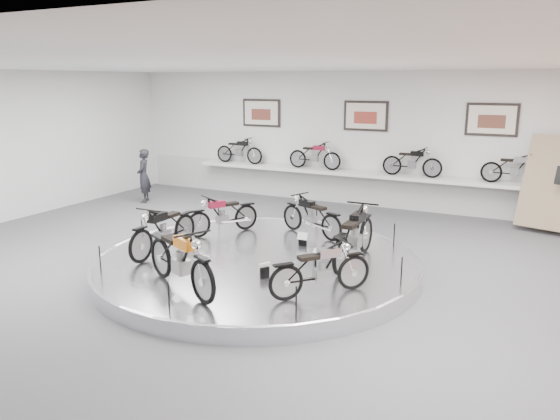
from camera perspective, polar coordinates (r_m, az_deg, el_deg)
The scene contains 21 objects.
floor at distance 10.73m, azimuth -3.20°, elevation -6.90°, with size 16.00×16.00×0.00m, color #515153.
ceiling at distance 10.07m, azimuth -3.50°, elevation 14.98°, with size 16.00×16.00×0.00m, color white.
wall_back at distance 16.59m, azimuth 8.90°, elevation 7.28°, with size 16.00×16.00×0.00m, color silver.
dado_band at distance 16.78m, azimuth 8.70°, elevation 2.35°, with size 15.68×0.04×1.10m, color #BCBCBA.
display_platform at distance 10.92m, azimuth -2.42°, elevation -5.68°, with size 6.40×6.40×0.30m, color silver.
platform_rim at distance 10.88m, azimuth -2.43°, elevation -5.08°, with size 6.40×6.40×0.10m, color #B2B2BA.
shelf at distance 16.44m, azimuth 8.45°, elevation 3.72°, with size 11.00×0.55×0.10m, color silver.
poster_left at distance 17.88m, azimuth -1.96°, elevation 10.11°, with size 1.35×0.06×0.88m, color silver.
poster_center at distance 16.49m, azimuth 8.94°, elevation 9.68°, with size 1.35×0.06×0.88m, color silver.
poster_right at distance 15.78m, azimuth 21.26°, elevation 8.79°, with size 1.35×0.06×0.88m, color silver.
shelf_bike_a at distance 18.11m, azimuth -4.28°, elevation 6.04°, with size 1.22×0.42×0.73m, color black, non-canonical shape.
shelf_bike_b at distance 16.90m, azimuth 3.65°, elevation 5.52°, with size 1.22×0.42×0.73m, color maroon, non-canonical shape.
shelf_bike_c at distance 15.98m, azimuth 13.62°, elevation 4.72°, with size 1.22×0.42×0.73m, color black, non-canonical shape.
shelf_bike_d at distance 15.61m, azimuth 23.32°, elevation 3.81°, with size 1.22×0.42×0.73m, color #A2A2A6, non-canonical shape.
bike_a at distance 10.47m, azimuth 7.76°, elevation -2.62°, with size 1.87×0.66×1.10m, color black, non-canonical shape.
bike_b at distance 12.26m, azimuth 3.31°, elevation -0.60°, with size 1.55×0.55×0.91m, color black, non-canonical shape.
bike_c at distance 12.45m, azimuth -6.01°, elevation -0.45°, with size 1.54×0.54×0.91m, color maroon, non-canonical shape.
bike_d at distance 11.21m, azimuth -12.07°, elevation -1.97°, with size 1.72×0.61×1.01m, color black, non-canonical shape.
bike_e at distance 9.19m, azimuth -10.38°, elevation -5.00°, with size 1.87×0.66×1.10m, color #CF680C, non-canonical shape.
bike_f at distance 8.88m, azimuth 4.27°, elevation -6.12°, with size 1.54×0.55×0.91m, color #A2A2A6, non-canonical shape.
visitor at distance 17.51m, azimuth -14.05°, elevation 3.49°, with size 0.61×0.40×1.66m, color black.
Camera 1 is at (5.03, -8.71, 3.71)m, focal length 35.00 mm.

